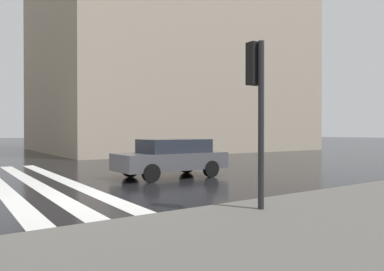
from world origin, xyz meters
name	(u,v)px	position (x,y,z in m)	size (l,w,h in m)	color
ground_plane	(88,198)	(0.00, 0.00, 0.00)	(220.00, 220.00, 0.00)	black
haussmann_block_corner	(169,45)	(21.50, -15.09, 10.27)	(18.00, 23.26, 20.96)	tan
traffic_signal_post	(257,88)	(-3.74, -2.20, 2.55)	(0.44, 0.30, 3.32)	#232326
car_dark_grey	(172,157)	(2.50, -3.97, 0.76)	(1.85, 4.10, 1.41)	#4C4C51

